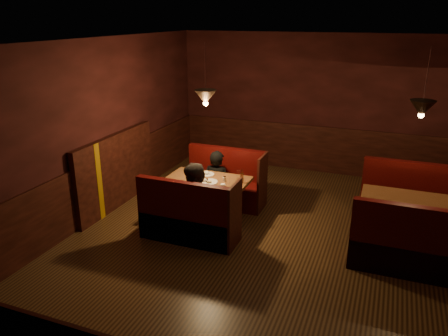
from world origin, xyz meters
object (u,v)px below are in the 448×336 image
at_px(second_table, 406,212).
at_px(second_bench_near, 407,250).
at_px(diner_b, 197,191).
at_px(main_bench_near, 189,221).
at_px(main_table, 208,189).
at_px(diner_a, 217,170).
at_px(second_bench_far, 406,205).
at_px(main_bench_far, 225,186).

bearing_deg(second_table, second_bench_near, -87.80).
bearing_deg(diner_b, second_table, 9.79).
relative_size(main_bench_near, second_table, 1.14).
bearing_deg(second_table, main_table, -174.80).
height_order(diner_a, diner_b, diner_b).
relative_size(second_bench_far, second_bench_near, 1.00).
bearing_deg(main_bench_far, diner_a, -110.10).
height_order(second_table, second_bench_near, second_bench_near).
relative_size(second_table, second_bench_far, 0.90).
bearing_deg(second_bench_far, diner_a, -170.90).
bearing_deg(second_bench_near, second_bench_far, 90.00).
xyz_separation_m(second_bench_near, diner_a, (-3.10, 1.04, 0.37)).
xyz_separation_m(main_table, main_bench_far, (0.01, 0.76, -0.23)).
relative_size(second_table, diner_b, 0.84).
height_order(second_table, diner_b, diner_b).
bearing_deg(diner_a, second_bench_near, 162.42).
bearing_deg(second_bench_near, main_bench_far, 157.49).
bearing_deg(second_bench_far, diner_b, -150.56).
relative_size(main_bench_near, second_bench_far, 1.03).
xyz_separation_m(second_bench_near, diner_b, (-2.94, -0.12, 0.44)).
bearing_deg(second_bench_near, diner_b, -177.65).
bearing_deg(second_table, diner_a, 174.91).
height_order(second_bench_near, diner_a, diner_a).
height_order(main_table, second_bench_near, second_bench_near).
bearing_deg(main_bench_near, second_bench_far, 30.80).
bearing_deg(diner_a, second_bench_far, -169.89).
bearing_deg(diner_a, main_table, 97.50).
xyz_separation_m(second_table, diner_b, (-2.92, -0.89, 0.23)).
height_order(second_bench_far, diner_b, diner_b).
bearing_deg(main_table, diner_b, -81.16).
relative_size(main_table, second_bench_far, 0.94).
xyz_separation_m(main_table, second_bench_far, (3.04, 1.04, -0.23)).
xyz_separation_m(main_bench_near, second_bench_near, (3.03, 0.26, 0.01)).
bearing_deg(second_bench_near, main_bench_near, -175.04).
distance_m(main_table, diner_a, 0.57).
height_order(main_bench_near, diner_a, diner_a).
relative_size(second_table, diner_a, 0.93).
bearing_deg(second_bench_far, second_table, -92.20).
bearing_deg(diner_a, main_bench_near, 94.38).
relative_size(main_bench_near, diner_b, 0.96).
bearing_deg(second_table, main_bench_near, -160.98).
height_order(second_table, diner_a, diner_a).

